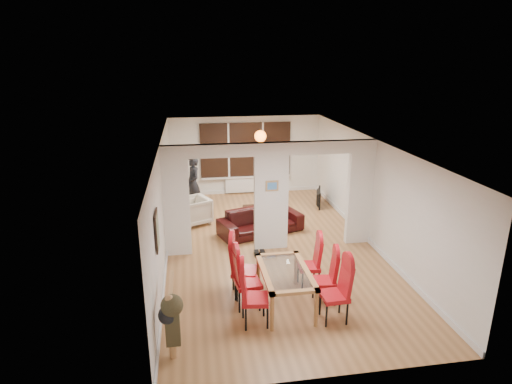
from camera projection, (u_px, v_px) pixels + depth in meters
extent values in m
cube|color=#A77243|center=(271.00, 247.00, 10.46)|extent=(5.00, 9.00, 0.01)
cube|color=white|center=(271.00, 197.00, 10.06)|extent=(5.00, 0.18, 2.60)
cube|color=black|center=(246.00, 150.00, 14.18)|extent=(3.00, 0.08, 1.80)
cube|color=white|center=(246.00, 185.00, 14.51)|extent=(1.40, 0.08, 0.50)
sphere|color=orange|center=(260.00, 136.00, 12.96)|extent=(0.36, 0.36, 0.36)
cube|color=gray|center=(157.00, 230.00, 7.34)|extent=(0.04, 0.52, 0.67)
cube|color=#4C8CD8|center=(272.00, 186.00, 9.88)|extent=(0.30, 0.03, 0.25)
imported|color=black|center=(261.00, 221.00, 11.24)|extent=(2.36, 1.52, 0.64)
imported|color=beige|center=(194.00, 211.00, 11.85)|extent=(1.07, 1.08, 0.75)
imported|color=black|center=(193.00, 184.00, 12.69)|extent=(0.71, 0.57, 1.68)
imported|color=black|center=(316.00, 197.00, 13.33)|extent=(0.91, 0.37, 0.53)
cylinder|color=#143F19|center=(262.00, 202.00, 12.59)|extent=(0.07, 0.07, 0.28)
imported|color=black|center=(268.00, 206.00, 12.58)|extent=(0.21, 0.21, 0.05)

